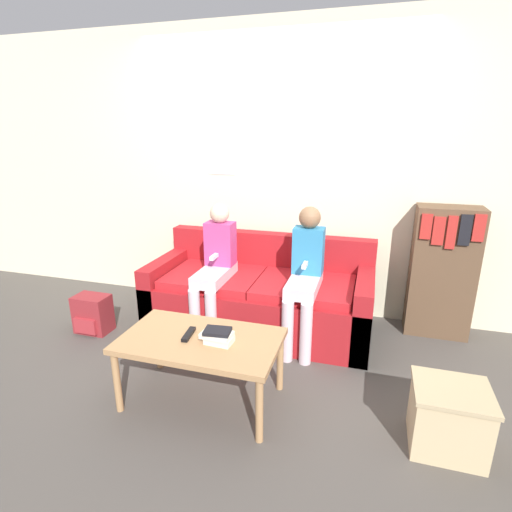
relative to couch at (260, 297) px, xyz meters
The scene contains 11 objects.
ground_plane 0.60m from the couch, 90.00° to the right, with size 10.00×10.00×0.00m, color #4C4742.
wall_back 1.14m from the couch, 90.02° to the left, with size 8.00×0.06×2.60m.
couch is the anchor object (origin of this frame).
coffee_table 1.10m from the couch, 94.09° to the right, with size 0.99×0.58×0.45m.
person_left 0.52m from the couch, 150.18° to the right, with size 0.24×0.57×1.10m.
person_right 0.58m from the couch, 24.49° to the right, with size 0.24×0.57×1.12m.
tv_remote 1.11m from the couch, 98.37° to the right, with size 0.06×0.17×0.02m.
book_stack 1.13m from the couch, 87.42° to the right, with size 0.20×0.13×0.09m.
bookshelf 1.55m from the couch, 12.50° to the left, with size 0.51×0.29×1.10m.
storage_box 1.76m from the couch, 38.20° to the right, with size 0.40×0.36×0.37m.
backpack 1.46m from the couch, 159.62° to the right, with size 0.29×0.22×0.33m.
Camera 1 is at (0.89, -2.58, 1.69)m, focal length 28.00 mm.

